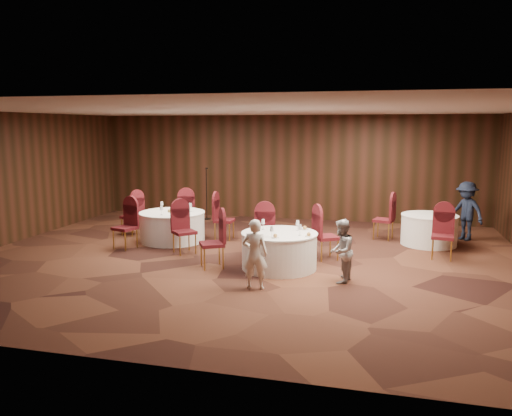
% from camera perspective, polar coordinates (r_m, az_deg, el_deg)
% --- Properties ---
extents(ground, '(12.00, 12.00, 0.00)m').
position_cam_1_polar(ground, '(10.92, -1.28, -5.83)').
color(ground, black).
rests_on(ground, ground).
extents(room_shell, '(12.00, 12.00, 12.00)m').
position_cam_1_polar(room_shell, '(10.58, -1.32, 4.50)').
color(room_shell, silver).
rests_on(room_shell, ground).
extents(table_main, '(1.54, 1.54, 0.74)m').
position_cam_1_polar(table_main, '(10.14, 2.68, -4.84)').
color(table_main, white).
rests_on(table_main, ground).
extents(table_left, '(1.63, 1.63, 0.74)m').
position_cam_1_polar(table_left, '(12.69, -9.52, -2.08)').
color(table_left, white).
rests_on(table_left, ground).
extents(table_right, '(1.34, 1.34, 0.74)m').
position_cam_1_polar(table_right, '(12.84, 19.16, -2.33)').
color(table_right, white).
rests_on(table_right, ground).
extents(chairs_main, '(2.90, 2.07, 1.00)m').
position_cam_1_polar(chairs_main, '(10.75, 1.44, -3.34)').
color(chairs_main, '#3B0B14').
rests_on(chairs_main, ground).
extents(chairs_left, '(3.13, 2.99, 1.00)m').
position_cam_1_polar(chairs_left, '(12.71, -9.70, -1.49)').
color(chairs_left, '#3B0B14').
rests_on(chairs_left, ground).
extents(chairs_right, '(1.85, 2.29, 1.00)m').
position_cam_1_polar(chairs_right, '(12.33, 17.26, -2.12)').
color(chairs_right, '#3B0B14').
rests_on(chairs_right, ground).
extents(tabletop_main, '(1.13, 1.05, 0.22)m').
position_cam_1_polar(tabletop_main, '(9.92, 3.45, -2.39)').
color(tabletop_main, silver).
rests_on(tabletop_main, table_main).
extents(tabletop_left, '(0.89, 0.78, 0.22)m').
position_cam_1_polar(tabletop_left, '(12.61, -9.60, -0.09)').
color(tabletop_left, silver).
rests_on(tabletop_left, table_left).
extents(tabletop_right, '(0.08, 0.08, 0.22)m').
position_cam_1_polar(tabletop_right, '(12.52, 20.38, -0.26)').
color(tabletop_right, silver).
rests_on(tabletop_right, table_right).
extents(mic_stand, '(0.24, 0.24, 1.61)m').
position_cam_1_polar(mic_stand, '(15.54, -5.66, 0.43)').
color(mic_stand, black).
rests_on(mic_stand, ground).
extents(woman_a, '(0.48, 0.34, 1.26)m').
position_cam_1_polar(woman_a, '(8.82, -0.14, -5.29)').
color(woman_a, silver).
rests_on(woman_a, ground).
extents(woman_b, '(0.54, 0.64, 1.18)m').
position_cam_1_polar(woman_b, '(9.31, 9.70, -4.87)').
color(woman_b, '#A0A0A4').
rests_on(woman_b, ground).
extents(man_c, '(1.08, 1.06, 1.49)m').
position_cam_1_polar(man_c, '(13.64, 22.89, -0.32)').
color(man_c, '#151D31').
rests_on(man_c, ground).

